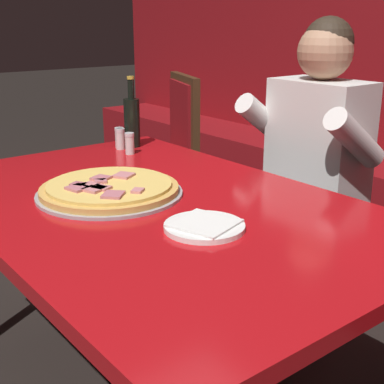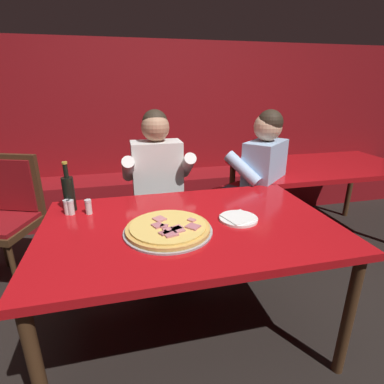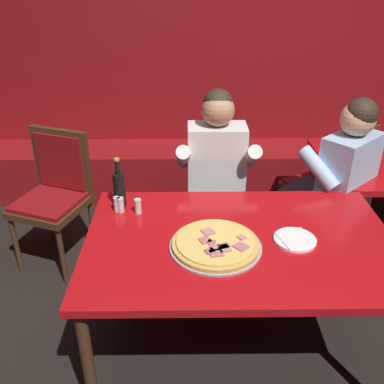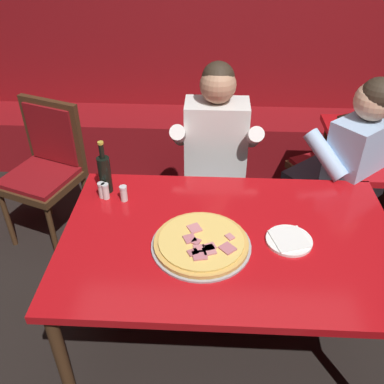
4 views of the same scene
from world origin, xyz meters
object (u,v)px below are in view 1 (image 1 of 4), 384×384
object	(u,v)px
shaker_parmesan	(120,140)
dining_chair_far_left	(164,147)
pizza	(109,189)
shaker_black_pepper	(119,139)
main_dining_table	(153,222)
diner_seated_blue_shirt	(303,168)
beer_bottle	(132,121)
plate_white_paper	(204,226)
shaker_red_pepper_flakes	(130,144)

from	to	relation	value
shaker_parmesan	dining_chair_far_left	distance (m)	0.86
pizza	shaker_black_pepper	xyz separation A→B (m)	(-0.52, 0.35, 0.02)
main_dining_table	diner_seated_blue_shirt	distance (m)	0.76
shaker_parmesan	shaker_black_pepper	distance (m)	0.02
diner_seated_blue_shirt	beer_bottle	bearing A→B (deg)	-143.62
beer_bottle	shaker_parmesan	xyz separation A→B (m)	(0.01, -0.07, -0.07)
dining_chair_far_left	shaker_black_pepper	bearing A→B (deg)	-48.52
plate_white_paper	shaker_red_pepper_flakes	world-z (taller)	shaker_red_pepper_flakes
beer_bottle	diner_seated_blue_shirt	bearing A→B (deg)	36.38
main_dining_table	plate_white_paper	size ratio (longest dim) A/B	7.35
pizza	diner_seated_blue_shirt	bearing A→B (deg)	85.83
main_dining_table	shaker_red_pepper_flakes	bearing A→B (deg)	154.51
beer_bottle	shaker_parmesan	bearing A→B (deg)	-80.63
shaker_red_pepper_flakes	diner_seated_blue_shirt	distance (m)	0.69
beer_bottle	shaker_parmesan	distance (m)	0.10
plate_white_paper	shaker_parmesan	xyz separation A→B (m)	(-0.90, 0.29, 0.03)
dining_chair_far_left	beer_bottle	bearing A→B (deg)	-45.14
shaker_parmesan	diner_seated_blue_shirt	xyz separation A→B (m)	(0.56, 0.49, -0.08)
diner_seated_blue_shirt	main_dining_table	bearing A→B (deg)	-85.04
plate_white_paper	shaker_black_pepper	size ratio (longest dim) A/B	2.44
shaker_parmesan	dining_chair_far_left	bearing A→B (deg)	132.18
plate_white_paper	beer_bottle	xyz separation A→B (m)	(-0.91, 0.36, 0.10)
shaker_parmesan	shaker_black_pepper	size ratio (longest dim) A/B	1.00
main_dining_table	pizza	xyz separation A→B (m)	(-0.13, -0.07, 0.09)
pizza	shaker_black_pepper	size ratio (longest dim) A/B	5.20
pizza	plate_white_paper	world-z (taller)	pizza
shaker_parmesan	shaker_black_pepper	world-z (taller)	same
pizza	dining_chair_far_left	size ratio (longest dim) A/B	0.46
main_dining_table	beer_bottle	xyz separation A→B (m)	(-0.64, 0.33, 0.18)
dining_chair_far_left	plate_white_paper	bearing A→B (deg)	-31.93
diner_seated_blue_shirt	pizza	bearing A→B (deg)	-94.17
shaker_red_pepper_flakes	dining_chair_far_left	bearing A→B (deg)	136.04
main_dining_table	plate_white_paper	world-z (taller)	plate_white_paper
main_dining_table	beer_bottle	bearing A→B (deg)	152.36
beer_bottle	shaker_red_pepper_flakes	size ratio (longest dim) A/B	3.40
plate_white_paper	diner_seated_blue_shirt	distance (m)	0.85
pizza	shaker_red_pepper_flakes	size ratio (longest dim) A/B	5.20
pizza	dining_chair_far_left	distance (m)	1.44
shaker_black_pepper	diner_seated_blue_shirt	world-z (taller)	diner_seated_blue_shirt
shaker_black_pepper	shaker_parmesan	bearing A→B (deg)	-21.86
pizza	plate_white_paper	size ratio (longest dim) A/B	2.13
plate_white_paper	shaker_parmesan	world-z (taller)	shaker_parmesan
shaker_red_pepper_flakes	dining_chair_far_left	world-z (taller)	dining_chair_far_left
shaker_black_pepper	dining_chair_far_left	distance (m)	0.84
diner_seated_blue_shirt	dining_chair_far_left	distance (m)	1.14
pizza	beer_bottle	size ratio (longest dim) A/B	1.53
shaker_black_pepper	main_dining_table	bearing A→B (deg)	-23.10
shaker_red_pepper_flakes	shaker_black_pepper	bearing A→B (deg)	168.71
main_dining_table	diner_seated_blue_shirt	bearing A→B (deg)	94.96
shaker_black_pepper	diner_seated_blue_shirt	xyz separation A→B (m)	(0.58, 0.48, -0.08)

